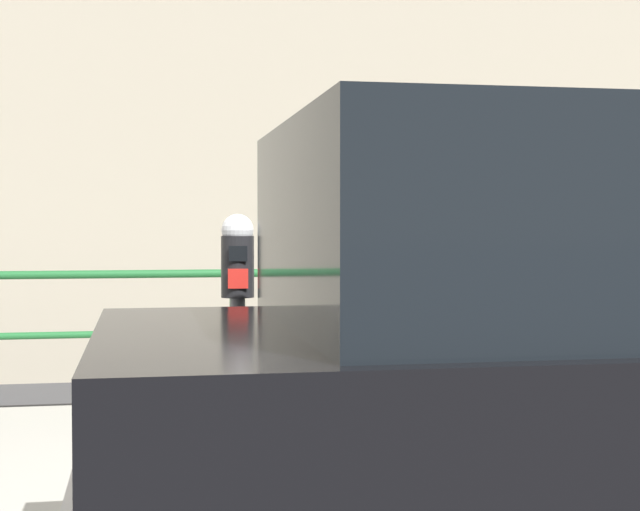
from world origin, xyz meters
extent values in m
cube|color=#9E9B93|center=(0.00, 1.55, 0.07)|extent=(36.00, 3.11, 0.15)
cylinder|color=slate|center=(-0.21, 0.29, 0.65)|extent=(0.07, 0.07, 1.00)
cylinder|color=black|center=(-0.21, 0.29, 1.29)|extent=(0.15, 0.15, 0.28)
sphere|color=silver|center=(-0.21, 0.29, 1.46)|extent=(0.15, 0.15, 0.15)
cube|color=black|center=(-0.22, 0.21, 1.35)|extent=(0.08, 0.01, 0.07)
cube|color=red|center=(-0.22, 0.21, 1.24)|extent=(0.09, 0.01, 0.09)
cylinder|color=black|center=(0.47, 0.32, 0.54)|extent=(0.15, 0.15, 0.79)
cylinder|color=black|center=(0.27, 0.33, 0.54)|extent=(0.15, 0.15, 0.79)
cube|color=black|center=(0.37, 0.32, 1.23)|extent=(0.42, 0.23, 0.59)
sphere|color=tan|center=(0.37, 0.32, 1.63)|extent=(0.21, 0.21, 0.21)
cylinder|color=black|center=(0.62, 0.31, 1.25)|extent=(0.09, 0.09, 0.56)
cylinder|color=black|center=(0.11, 0.14, 1.37)|extent=(0.11, 0.49, 0.42)
cube|color=black|center=(0.91, -1.15, 1.48)|extent=(2.21, 1.62, 0.66)
cylinder|color=#1E602D|center=(0.00, 2.99, 1.12)|extent=(24.00, 0.06, 0.06)
cylinder|color=#1E602D|center=(0.00, 2.99, 0.68)|extent=(24.00, 0.05, 0.05)
cylinder|color=#1E602D|center=(0.00, 2.99, 0.64)|extent=(0.06, 0.06, 0.97)
cylinder|color=#1E602D|center=(2.40, 2.99, 0.64)|extent=(0.06, 0.06, 0.97)
cube|color=#ADA38E|center=(0.00, 5.35, 1.95)|extent=(32.00, 0.50, 3.90)
camera|label=1|loc=(-0.61, -4.13, 1.48)|focal=53.75mm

